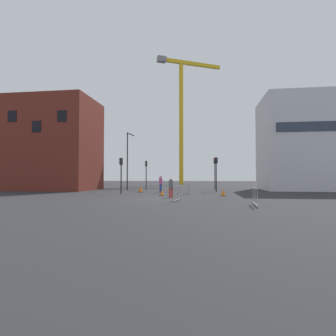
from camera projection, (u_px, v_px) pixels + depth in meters
name	position (u px, v px, depth m)	size (l,w,h in m)	color
ground	(156.00, 199.00, 20.58)	(160.00, 160.00, 0.00)	#28282B
brick_building	(55.00, 145.00, 34.69)	(10.35, 7.64, 11.58)	maroon
office_block	(299.00, 144.00, 34.35)	(9.25, 8.51, 11.79)	silver
construction_crane	(182.00, 105.00, 57.41)	(13.42, 7.25, 26.76)	gold
streetlamp_tall	(128.00, 156.00, 34.24)	(0.53, 2.05, 7.31)	#232326
traffic_light_verge	(215.00, 169.00, 35.05)	(0.34, 0.39, 4.11)	#2D2D30
traffic_light_far	(216.00, 169.00, 30.27)	(0.39, 0.32, 3.87)	#232326
traffic_light_near	(146.00, 170.00, 35.18)	(0.24, 0.37, 3.76)	#2D2D30
traffic_light_crosswalk	(121.00, 169.00, 26.68)	(0.38, 0.27, 3.57)	#232326
pedestrian_walking	(161.00, 182.00, 28.91)	(0.34, 0.34, 1.84)	#33519E
pedestrian_waiting	(171.00, 186.00, 21.90)	(0.34, 0.34, 1.62)	red
safety_barrier_front	(170.00, 186.00, 31.98)	(0.12, 2.04, 1.08)	#9EA0A5
safety_barrier_left_run	(177.00, 193.00, 18.78)	(0.33, 2.08, 1.08)	gray
safety_barrier_mid_span	(189.00, 188.00, 27.13)	(0.22, 2.36, 1.08)	gray
safety_barrier_rear	(255.00, 196.00, 15.83)	(0.24, 2.56, 1.08)	#9EA0A5
traffic_cone_by_barrier	(140.00, 189.00, 29.34)	(0.64, 0.64, 0.65)	black
traffic_cone_on_verge	(223.00, 193.00, 23.82)	(0.55, 0.55, 0.56)	black
traffic_cone_orange	(162.00, 193.00, 24.54)	(0.52, 0.52, 0.52)	black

